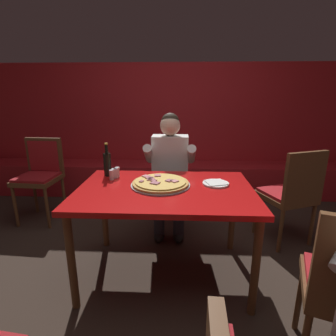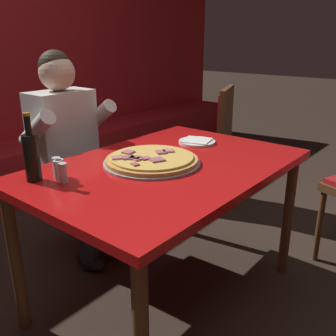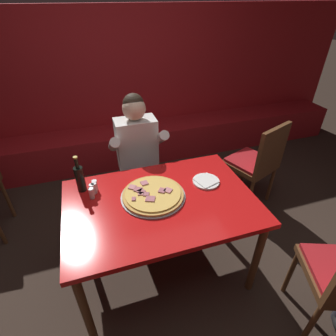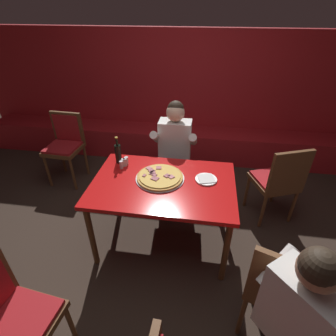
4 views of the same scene
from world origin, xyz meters
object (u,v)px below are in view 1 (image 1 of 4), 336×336
Objects in this scene: plate_white_paper at (216,183)px; shaker_oregano at (112,175)px; dining_chair_by_booth at (41,172)px; shaker_black_pepper at (116,174)px; pizza at (160,183)px; shaker_red_pepper_flakes at (114,174)px; shaker_parmesan at (118,172)px; diner_seated_blue_shirt at (170,168)px; dining_chair_near_left at (293,191)px; beer_bottle at (107,163)px; main_dining_table at (165,198)px.

shaker_oregano is (-0.86, 0.08, 0.03)m from plate_white_paper.
plate_white_paper is 2.13m from dining_chair_by_booth.
plate_white_paper is 0.85m from shaker_black_pepper.
shaker_oregano is (-0.42, 0.12, 0.02)m from pizza.
pizza is 0.44m from shaker_red_pepper_flakes.
shaker_parmesan is 0.07× the size of diner_seated_blue_shirt.
dining_chair_near_left is at bearing 10.07° from shaker_black_pepper.
diner_seated_blue_shirt reaches higher than pizza.
beer_bottle is at bearing 168.05° from plate_white_paper.
beer_bottle reaches higher than dining_chair_by_booth.
diner_seated_blue_shirt reaches higher than main_dining_table.
shaker_parmesan is 0.09× the size of dining_chair_by_booth.
shaker_parmesan is (-0.83, 0.16, 0.03)m from plate_white_paper.
pizza is 5.46× the size of shaker_oregano.
beer_bottle is 3.40× the size of shaker_black_pepper.
dining_chair_near_left is 2.77m from dining_chair_by_booth.
plate_white_paper is at bearing -8.92° from shaker_black_pepper.
dining_chair_near_left is at bearing 11.74° from shaker_oregano.
shaker_parmesan is at bearing 168.84° from plate_white_paper.
dining_chair_near_left reaches higher than plate_white_paper.
pizza is 2.24× the size of plate_white_paper.
pizza is 1.76m from dining_chair_by_booth.
beer_bottle is at bearing 161.36° from shaker_parmesan.
beer_bottle is 0.15m from shaker_oregano.
shaker_black_pepper is 0.09× the size of dining_chair_by_booth.
diner_seated_blue_shirt is at bearing 48.76° from shaker_red_pepper_flakes.
shaker_red_pepper_flakes reaches higher than plate_white_paper.
plate_white_paper is at bearing -58.60° from diner_seated_blue_shirt.
pizza is 0.69m from diner_seated_blue_shirt.
plate_white_paper is at bearing 5.57° from pizza.
shaker_black_pepper is at bearing -36.46° from beer_bottle.
shaker_black_pepper is at bearing -169.93° from dining_chair_near_left.
main_dining_table is at bearing -29.51° from beer_bottle.
diner_seated_blue_shirt is at bearing 40.28° from beer_bottle.
beer_bottle is (-0.53, 0.30, 0.19)m from main_dining_table.
beer_bottle reaches higher than shaker_black_pepper.
shaker_red_pepper_flakes is (-0.45, 0.22, 0.12)m from main_dining_table.
main_dining_table is at bearing -90.41° from diner_seated_blue_shirt.
shaker_oregano is at bearing -37.09° from dining_chair_by_booth.
diner_seated_blue_shirt is (0.47, 0.57, -0.10)m from shaker_oregano.
dining_chair_near_left is at bearing 7.49° from beer_bottle.
pizza is at bearing -26.26° from beer_bottle.
beer_bottle is 0.30× the size of dining_chair_by_booth.
beer_bottle is at bearing 134.78° from shaker_red_pepper_flakes.
pizza is at bearing 125.31° from main_dining_table.
pizza is (-0.04, 0.06, 0.10)m from main_dining_table.
shaker_oregano is 0.09× the size of dining_chair_near_left.
shaker_parmesan is at bearing -170.99° from dining_chair_near_left.
shaker_red_pepper_flakes is (-0.41, 0.17, 0.02)m from pizza.
pizza is 0.43m from shaker_black_pepper.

